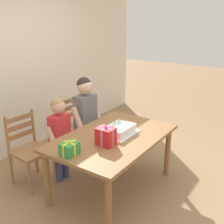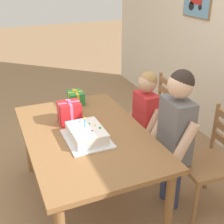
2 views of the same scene
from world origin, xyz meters
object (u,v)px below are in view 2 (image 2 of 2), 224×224
birthday_cake (87,134)px  child_younger (146,114)px  chair_left (155,117)px  child_older (176,128)px  gift_box_beside_cake (70,113)px  chair_right (210,162)px  dining_table (86,142)px  gift_box_red_large (76,98)px

birthday_cake → child_younger: (-0.29, 0.71, -0.09)m
chair_left → child_older: (0.78, -0.28, 0.31)m
chair_left → gift_box_beside_cake: bearing=-77.6°
birthday_cake → chair_right: 1.09m
chair_left → chair_right: same height
chair_left → child_older: size_ratio=0.72×
chair_left → child_younger: bearing=-45.3°
chair_right → child_younger: child_younger is taller
gift_box_beside_cake → dining_table: bearing=16.3°
birthday_cake → child_younger: 0.77m
child_older → gift_box_red_large: bearing=-148.6°
child_younger → gift_box_red_large: bearing=-127.1°
birthday_cake → child_younger: child_younger is taller
birthday_cake → gift_box_beside_cake: (-0.34, -0.04, 0.05)m
gift_box_red_large → gift_box_beside_cake: gift_box_beside_cake is taller
birthday_cake → child_older: bearing=72.8°
gift_box_beside_cake → child_younger: (0.05, 0.75, -0.14)m
child_older → child_younger: 0.52m
birthday_cake → gift_box_red_large: birthday_cake is taller
gift_box_red_large → child_younger: (0.44, 0.58, -0.11)m
gift_box_beside_cake → chair_right: (0.71, 1.03, -0.35)m
dining_table → birthday_cake: birthday_cake is taller
chair_right → child_younger: 0.75m
gift_box_beside_cake → chair_right: bearing=55.2°
gift_box_beside_cake → child_younger: 0.76m
dining_table → child_older: size_ratio=1.19×
child_older → child_younger: size_ratio=1.15×
chair_left → child_younger: size_ratio=0.82×
chair_left → chair_right: 0.94m
chair_left → child_younger: 0.45m
gift_box_beside_cake → chair_left: size_ratio=0.25×
chair_right → child_older: child_older is taller
birthday_cake → chair_right: chair_right is taller
birthday_cake → gift_box_beside_cake: bearing=-172.6°
gift_box_red_large → child_older: (0.94, 0.58, -0.00)m
dining_table → child_younger: bearing=105.7°
gift_box_red_large → chair_right: size_ratio=0.20×
dining_table → chair_right: bearing=63.7°
gift_box_beside_cake → child_younger: size_ratio=0.21×
gift_box_red_large → chair_right: (1.10, 0.85, -0.32)m
chair_right → dining_table: bearing=-116.3°
dining_table → gift_box_beside_cake: gift_box_beside_cake is taller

